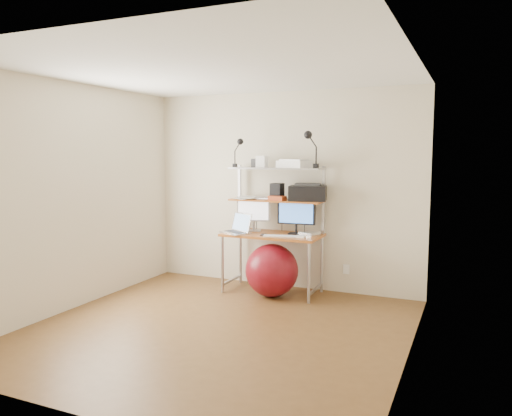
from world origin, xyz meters
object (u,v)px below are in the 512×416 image
(monitor_silver, at_px, (254,211))
(laptop, at_px, (238,229))
(printer, at_px, (308,193))
(monitor_black, at_px, (296,215))
(exercise_ball, at_px, (272,270))

(monitor_silver, height_order, laptop, monitor_silver)
(monitor_silver, xyz_separation_m, printer, (0.70, 0.04, 0.26))
(laptop, xyz_separation_m, printer, (0.81, 0.27, 0.46))
(monitor_black, xyz_separation_m, exercise_ball, (-0.22, -0.26, -0.66))
(monitor_black, distance_m, exercise_ball, 0.74)
(printer, distance_m, exercise_ball, 1.04)
(monitor_silver, distance_m, monitor_black, 0.58)
(monitor_black, bearing_deg, printer, 22.79)
(laptop, bearing_deg, exercise_ball, 22.84)
(laptop, distance_m, printer, 0.97)
(monitor_black, relative_size, exercise_ball, 0.74)
(laptop, bearing_deg, monitor_silver, 94.47)
(laptop, relative_size, printer, 0.89)
(exercise_ball, bearing_deg, monitor_silver, 142.22)
(monitor_black, height_order, exercise_ball, monitor_black)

